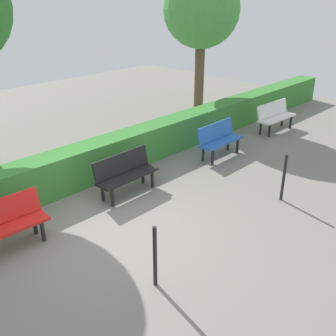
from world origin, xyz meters
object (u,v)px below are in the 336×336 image
bench_black (125,172)px  bench_blue (219,139)px  bench_white (275,115)px  tree_near (201,10)px  bench_red (1,224)px

bench_black → bench_blue: bearing=176.1°
bench_white → bench_black: 5.72m
bench_black → tree_near: (-5.30, -2.55, 2.86)m
bench_white → bench_blue: size_ratio=1.08×
bench_blue → tree_near: 4.57m
bench_white → tree_near: bearing=-78.5°
bench_white → bench_black: bench_black is taller
bench_blue → bench_red: size_ratio=0.92×
bench_white → bench_black: bearing=1.3°
bench_black → tree_near: 6.54m
bench_blue → bench_black: (2.97, -0.14, 0.00)m
bench_black → tree_near: size_ratio=0.31×
tree_near → bench_white: bearing=99.1°
bench_blue → bench_black: bearing=-3.5°
bench_blue → bench_white: bearing=179.8°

